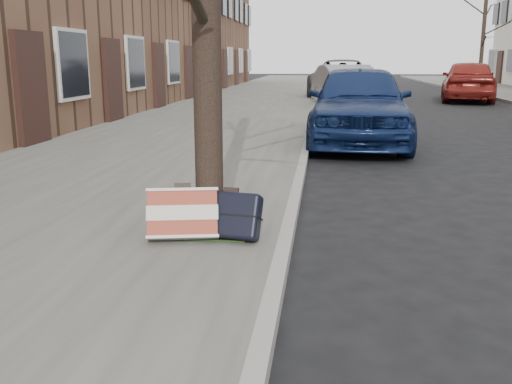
# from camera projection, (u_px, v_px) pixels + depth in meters

# --- Properties ---
(ground) EXTENTS (120.00, 120.00, 0.00)m
(ground) POSITION_uv_depth(u_px,v_px,m) (459.00, 303.00, 3.88)
(ground) COLOR black
(ground) RESTS_ON ground
(near_sidewalk) EXTENTS (5.00, 70.00, 0.12)m
(near_sidewalk) POSITION_uv_depth(u_px,v_px,m) (241.00, 107.00, 18.79)
(near_sidewalk) COLOR slate
(near_sidewalk) RESTS_ON ground
(house_near) EXTENTS (6.80, 40.00, 7.00)m
(house_near) POSITION_uv_depth(u_px,v_px,m) (75.00, 3.00, 19.66)
(house_near) COLOR brown
(house_near) RESTS_ON ground
(dirt_patch) EXTENTS (0.85, 0.85, 0.02)m
(dirt_patch) POSITION_uv_depth(u_px,v_px,m) (206.00, 225.00, 5.24)
(dirt_patch) COLOR black
(dirt_patch) RESTS_ON near_sidewalk
(suitcase_red) EXTENTS (0.63, 0.42, 0.45)m
(suitcase_red) POSITION_uv_depth(u_px,v_px,m) (183.00, 215.00, 4.79)
(suitcase_red) COLOR maroon
(suitcase_red) RESTS_ON near_sidewalk
(suitcase_navy) EXTENTS (0.60, 0.41, 0.43)m
(suitcase_navy) POSITION_uv_depth(u_px,v_px,m) (228.00, 215.00, 4.82)
(suitcase_navy) COLOR black
(suitcase_navy) RESTS_ON near_sidewalk
(car_near_front) EXTENTS (1.96, 4.61, 1.55)m
(car_near_front) POSITION_uv_depth(u_px,v_px,m) (358.00, 104.00, 10.92)
(car_near_front) COLOR #11204B
(car_near_front) RESTS_ON ground
(car_near_mid) EXTENTS (2.49, 4.58, 1.43)m
(car_near_mid) POSITION_uv_depth(u_px,v_px,m) (347.00, 87.00, 18.47)
(car_near_mid) COLOR #989AA0
(car_near_mid) RESTS_ON ground
(car_near_back) EXTENTS (2.92, 5.84, 1.59)m
(car_near_back) POSITION_uv_depth(u_px,v_px,m) (342.00, 79.00, 24.02)
(car_near_back) COLOR #35353A
(car_near_back) RESTS_ON ground
(car_far_back) EXTENTS (2.68, 4.94, 1.60)m
(car_far_back) POSITION_uv_depth(u_px,v_px,m) (468.00, 81.00, 21.92)
(car_far_back) COLOR maroon
(car_far_back) RESTS_ON ground
(tree_far_c) EXTENTS (0.20, 0.20, 5.59)m
(tree_far_c) POSITION_uv_depth(u_px,v_px,m) (483.00, 33.00, 29.84)
(tree_far_c) COLOR black
(tree_far_c) RESTS_ON far_sidewalk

